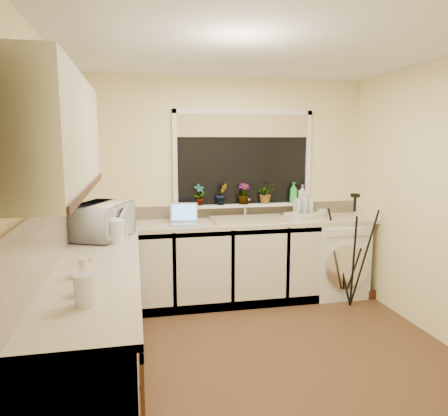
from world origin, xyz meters
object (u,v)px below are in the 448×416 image
tripod (353,251)px  dish_rack (304,215)px  plant_d (266,193)px  plant_b (222,194)px  steel_jar (85,267)px  laptop (184,219)px  cup_left (85,286)px  washing_machine (334,257)px  plant_c (244,194)px  soap_bottle_green (294,192)px  glass_jug (85,290)px  cup_back (322,213)px  microwave (102,221)px  kettle (116,232)px  plant_a (200,195)px  soap_bottle_clear (302,194)px

tripod → dish_rack: bearing=125.3°
tripod → plant_d: 1.14m
plant_b → steel_jar: bearing=-124.2°
laptop → cup_left: 2.11m
washing_machine → plant_c: plant_c is taller
dish_rack → plant_c: (-0.66, 0.18, 0.24)m
dish_rack → plant_c: bearing=144.9°
soap_bottle_green → washing_machine: bearing=-28.0°
dish_rack → plant_c: size_ratio=1.55×
plant_c → glass_jug: bearing=-121.6°
soap_bottle_green → cup_back: soap_bottle_green is taller
tripod → microwave: size_ratio=2.14×
cup_back → glass_jug: bearing=-136.4°
dish_rack → cup_left: (-2.16, -2.03, 0.02)m
dish_rack → tripod: tripod is taller
washing_machine → plant_d: plant_d is taller
cup_left → microwave: bearing=89.9°
kettle → plant_a: size_ratio=0.81×
kettle → plant_b: 1.49m
dish_rack → cup_back: cup_back is taller
dish_rack → washing_machine: bearing=-25.4°
plant_b → plant_c: bearing=2.2°
plant_c → cup_back: 0.93m
tripod → steel_jar: 2.89m
kettle → cup_back: size_ratio=1.71×
dish_rack → plant_b: plant_b is taller
microwave → laptop: bearing=-33.4°
plant_a → soap_bottle_clear: 1.20m
microwave → cup_back: size_ratio=5.06×
plant_a → soap_bottle_green: 1.10m
washing_machine → plant_a: plant_a is taller
soap_bottle_green → plant_b: bearing=-178.6°
laptop → dish_rack: laptop is taller
plant_b → soap_bottle_clear: size_ratio=1.16×
plant_b → soap_bottle_clear: 0.96m
kettle → tripod: bearing=8.8°
plant_c → cup_back: bearing=-9.1°
steel_jar → plant_d: (1.80, 1.90, 0.20)m
kettle → soap_bottle_green: 2.21m
glass_jug → soap_bottle_clear: 3.24m
steel_jar → plant_b: (1.27, 1.87, 0.21)m
dish_rack → plant_a: bearing=150.3°
glass_jug → soap_bottle_clear: size_ratio=0.81×
steel_jar → soap_bottle_clear: bearing=40.1°
dish_rack → cup_back: size_ratio=3.30×
washing_machine → cup_back: bearing=150.9°
soap_bottle_clear → steel_jar: bearing=-139.9°
soap_bottle_clear → cup_left: (-2.20, -2.21, -0.21)m
plant_a → plant_c: (0.50, -0.02, 0.00)m
steel_jar → soap_bottle_green: 2.86m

